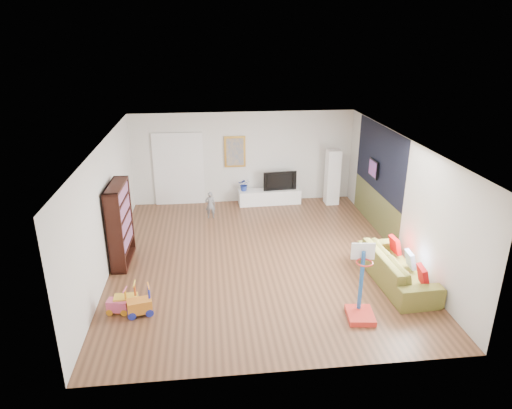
{
  "coord_description": "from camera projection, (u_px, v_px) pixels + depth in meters",
  "views": [
    {
      "loc": [
        -1.08,
        -9.25,
        4.88
      ],
      "look_at": [
        0.0,
        0.4,
        1.15
      ],
      "focal_mm": 32.0,
      "sensor_mm": 36.0,
      "label": 1
    }
  ],
  "objects": [
    {
      "name": "pillow_left",
      "position": [
        423.0,
        276.0,
        8.65
      ],
      "size": [
        0.14,
        0.39,
        0.38
      ],
      "primitive_type": "cube",
      "rotation": [
        0.0,
        0.0,
        -0.11
      ],
      "color": "#A90E10",
      "rests_on": "sofa"
    },
    {
      "name": "basketball_hoop",
      "position": [
        363.0,
        284.0,
        8.01
      ],
      "size": [
        0.55,
        0.64,
        1.4
      ],
      "primitive_type": "cube",
      "rotation": [
        0.0,
        0.0,
        -0.12
      ],
      "color": "red",
      "rests_on": "ground"
    },
    {
      "name": "ride_on_pink",
      "position": [
        117.0,
        301.0,
        8.33
      ],
      "size": [
        0.41,
        0.29,
        0.5
      ],
      "primitive_type": "cube",
      "rotation": [
        0.0,
        0.0,
        -0.15
      ],
      "color": "#D24B77",
      "rests_on": "ground"
    },
    {
      "name": "olive_wainscot",
      "position": [
        375.0,
        209.0,
        11.9
      ],
      "size": [
        0.01,
        3.2,
        1.0
      ],
      "primitive_type": "cube",
      "color": "brown",
      "rests_on": "wall_right"
    },
    {
      "name": "wall_left",
      "position": [
        105.0,
        209.0,
        9.63
      ],
      "size": [
        0.0,
        7.5,
        2.7
      ],
      "primitive_type": "cube",
      "color": "silver",
      "rests_on": "ground"
    },
    {
      "name": "floor",
      "position": [
        258.0,
        257.0,
        10.45
      ],
      "size": [
        6.5,
        7.5,
        0.0
      ],
      "primitive_type": "cube",
      "color": "brown",
      "rests_on": "ground"
    },
    {
      "name": "artwork_right",
      "position": [
        373.0,
        168.0,
        11.71
      ],
      "size": [
        0.04,
        0.56,
        0.46
      ],
      "primitive_type": "cube",
      "color": "#7F3F8C",
      "rests_on": "wall_right"
    },
    {
      "name": "ride_on_yellow",
      "position": [
        126.0,
        297.0,
        8.39
      ],
      "size": [
        0.43,
        0.27,
        0.56
      ],
      "primitive_type": "cube",
      "rotation": [
        0.0,
        0.0,
        0.03
      ],
      "color": "gold",
      "rests_on": "ground"
    },
    {
      "name": "wall_back",
      "position": [
        243.0,
        158.0,
        13.44
      ],
      "size": [
        6.5,
        0.0,
        2.7
      ],
      "primitive_type": "cube",
      "color": "silver",
      "rests_on": "ground"
    },
    {
      "name": "wall_front",
      "position": [
        288.0,
        295.0,
        6.48
      ],
      "size": [
        6.5,
        0.0,
        2.7
      ],
      "primitive_type": "cube",
      "color": "silver",
      "rests_on": "ground"
    },
    {
      "name": "tall_cabinet",
      "position": [
        332.0,
        177.0,
        13.44
      ],
      "size": [
        0.39,
        0.39,
        1.64
      ],
      "primitive_type": "cube",
      "rotation": [
        0.0,
        0.0,
        0.02
      ],
      "color": "white",
      "rests_on": "ground"
    },
    {
      "name": "media_console",
      "position": [
        269.0,
        197.0,
        13.63
      ],
      "size": [
        1.86,
        0.54,
        0.43
      ],
      "primitive_type": "cube",
      "rotation": [
        0.0,
        0.0,
        0.04
      ],
      "color": "white",
      "rests_on": "ground"
    },
    {
      "name": "vase_plant",
      "position": [
        244.0,
        185.0,
        13.42
      ],
      "size": [
        0.38,
        0.34,
        0.38
      ],
      "primitive_type": "imported",
      "rotation": [
        0.0,
        0.0,
        -0.14
      ],
      "color": "#203697",
      "rests_on": "media_console"
    },
    {
      "name": "bookshelf",
      "position": [
        120.0,
        224.0,
        9.97
      ],
      "size": [
        0.36,
        1.25,
        1.82
      ],
      "primitive_type": "cube",
      "rotation": [
        0.0,
        0.0,
        -0.02
      ],
      "color": "black",
      "rests_on": "ground"
    },
    {
      "name": "navy_accent",
      "position": [
        380.0,
        159.0,
        11.42
      ],
      "size": [
        0.01,
        3.2,
        1.7
      ],
      "primitive_type": "cube",
      "color": "black",
      "rests_on": "wall_right"
    },
    {
      "name": "child",
      "position": [
        210.0,
        205.0,
        12.52
      ],
      "size": [
        0.28,
        0.19,
        0.77
      ],
      "primitive_type": "imported",
      "rotation": [
        0.0,
        0.0,
        3.12
      ],
      "color": "slate",
      "rests_on": "ground"
    },
    {
      "name": "pillow_right",
      "position": [
        395.0,
        245.0,
        9.89
      ],
      "size": [
        0.12,
        0.37,
        0.36
      ],
      "primitive_type": "cube",
      "rotation": [
        0.0,
        0.0,
        0.06
      ],
      "color": "#AD0507",
      "rests_on": "sofa"
    },
    {
      "name": "doorway",
      "position": [
        179.0,
        170.0,
        13.32
      ],
      "size": [
        1.45,
        0.06,
        2.1
      ],
      "primitive_type": "cube",
      "color": "white",
      "rests_on": "ground"
    },
    {
      "name": "ceiling",
      "position": [
        258.0,
        142.0,
        9.48
      ],
      "size": [
        6.5,
        7.5,
        0.0
      ],
      "primitive_type": "cube",
      "color": "white",
      "rests_on": "ground"
    },
    {
      "name": "sofa",
      "position": [
        397.0,
        268.0,
        9.32
      ],
      "size": [
        0.98,
        2.27,
        0.65
      ],
      "primitive_type": "imported",
      "rotation": [
        0.0,
        0.0,
        1.62
      ],
      "color": "brown",
      "rests_on": "ground"
    },
    {
      "name": "tv",
      "position": [
        279.0,
        180.0,
        13.51
      ],
      "size": [
        1.0,
        0.21,
        0.57
      ],
      "primitive_type": "imported",
      "rotation": [
        0.0,
        0.0,
        0.08
      ],
      "color": "black",
      "rests_on": "media_console"
    },
    {
      "name": "pillow_center",
      "position": [
        410.0,
        259.0,
        9.26
      ],
      "size": [
        0.11,
        0.35,
        0.34
      ],
      "primitive_type": "cube",
      "rotation": [
        0.0,
        0.0,
        -0.06
      ],
      "color": "silver",
      "rests_on": "sofa"
    },
    {
      "name": "painting_back",
      "position": [
        235.0,
        152.0,
        13.31
      ],
      "size": [
        0.62,
        0.06,
        0.92
      ],
      "primitive_type": "cube",
      "color": "gold",
      "rests_on": "wall_back"
    },
    {
      "name": "ride_on_orange",
      "position": [
        139.0,
        301.0,
        8.25
      ],
      "size": [
        0.48,
        0.36,
        0.58
      ],
      "primitive_type": "cube",
      "rotation": [
        0.0,
        0.0,
        0.22
      ],
      "color": "orange",
      "rests_on": "ground"
    },
    {
      "name": "wall_right",
      "position": [
        401.0,
        197.0,
        10.3
      ],
      "size": [
        0.0,
        7.5,
        2.7
      ],
      "primitive_type": "cube",
      "color": "white",
      "rests_on": "ground"
    }
  ]
}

